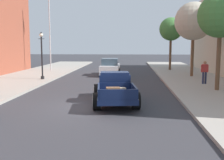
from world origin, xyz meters
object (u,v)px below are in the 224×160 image
(flagpole, at_px, (52,18))
(street_lamp_far, at_px, (42,52))
(hotrod_truck_navy, at_px, (115,88))
(street_tree_second, at_px, (194,21))
(car_background_white, at_px, (110,67))
(street_tree_nearest, at_px, (221,16))
(pedestrian_sidewalk_right, at_px, (205,71))
(street_tree_third, at_px, (171,29))

(flagpole, bearing_deg, street_lamp_far, -80.04)
(hotrod_truck_navy, bearing_deg, street_tree_second, 60.08)
(car_background_white, height_order, flagpole, flagpole)
(street_lamp_far, distance_m, street_tree_nearest, 13.63)
(car_background_white, relative_size, street_tree_second, 0.66)
(hotrod_truck_navy, height_order, flagpole, flagpole)
(pedestrian_sidewalk_right, distance_m, street_lamp_far, 12.77)
(flagpole, xyz_separation_m, street_tree_third, (12.95, 1.77, -1.13))
(car_background_white, bearing_deg, street_tree_second, -11.21)
(pedestrian_sidewalk_right, relative_size, street_tree_second, 0.25)
(street_tree_third, bearing_deg, street_tree_second, -80.08)
(flagpole, bearing_deg, car_background_white, -23.99)
(car_background_white, distance_m, street_tree_second, 8.74)
(car_background_white, xyz_separation_m, street_tree_third, (6.42, 4.67, 3.88))
(pedestrian_sidewalk_right, height_order, flagpole, flagpole)
(car_background_white, distance_m, street_tree_third, 8.84)
(pedestrian_sidewalk_right, relative_size, street_tree_nearest, 0.28)
(street_tree_nearest, bearing_deg, car_background_white, 129.62)
(hotrod_truck_navy, xyz_separation_m, pedestrian_sidewalk_right, (6.14, 6.09, 0.33))
(street_lamp_far, distance_m, flagpole, 8.26)
(street_tree_nearest, bearing_deg, street_lamp_far, 160.57)
(pedestrian_sidewalk_right, bearing_deg, flagpole, 146.34)
(hotrod_truck_navy, xyz_separation_m, street_lamp_far, (-6.43, 7.91, 1.63))
(hotrod_truck_navy, height_order, street_lamp_far, street_lamp_far)
(hotrod_truck_navy, xyz_separation_m, street_tree_second, (6.30, 10.94, 4.25))
(hotrod_truck_navy, relative_size, street_lamp_far, 1.32)
(pedestrian_sidewalk_right, xyz_separation_m, street_lamp_far, (-12.57, 1.82, 1.30))
(car_background_white, bearing_deg, street_tree_third, 36.03)
(flagpole, xyz_separation_m, street_tree_nearest, (13.97, -11.89, -1.06))
(street_tree_nearest, bearing_deg, street_tree_third, 94.24)
(street_tree_third, bearing_deg, hotrod_truck_navy, -106.97)
(car_background_white, bearing_deg, flagpole, 156.01)
(street_tree_second, bearing_deg, flagpole, 162.62)
(street_lamp_far, height_order, street_tree_second, street_tree_second)
(car_background_white, bearing_deg, pedestrian_sidewalk_right, -40.77)
(hotrod_truck_navy, distance_m, flagpole, 17.89)
(street_lamp_far, height_order, flagpole, flagpole)
(street_lamp_far, height_order, street_tree_nearest, street_tree_nearest)
(street_tree_third, bearing_deg, flagpole, -172.24)
(hotrod_truck_navy, relative_size, pedestrian_sidewalk_right, 3.07)
(street_lamp_far, relative_size, street_tree_nearest, 0.64)
(street_tree_second, bearing_deg, pedestrian_sidewalk_right, -91.85)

